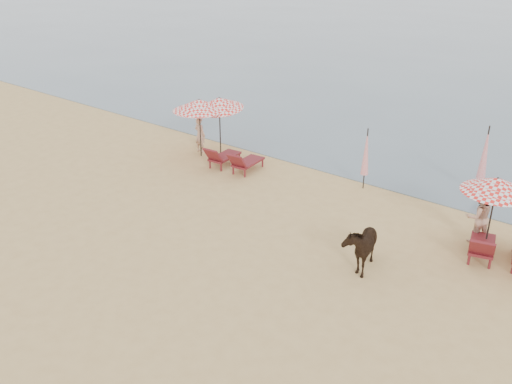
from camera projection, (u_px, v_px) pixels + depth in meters
ground at (139, 292)px, 15.05m from camera, size 120.00×120.00×0.00m
lounger_cluster_left at (233, 159)px, 22.55m from camera, size 1.96×1.89×0.65m
lounger_cluster_right at (504, 250)px, 16.12m from camera, size 2.22×2.17×0.66m
umbrella_open_left_a at (199, 105)px, 23.17m from camera, size 2.17×2.17×2.47m
umbrella_open_left_b at (219, 103)px, 23.45m from camera, size 1.99×2.03×2.54m
umbrella_open_right at (497, 185)px, 16.08m from camera, size 1.96×1.96×2.39m
umbrella_closed_left at (366, 152)px, 20.48m from camera, size 0.28×0.28×2.32m
umbrella_closed_right at (485, 153)px, 19.97m from camera, size 0.31×0.31×2.58m
cow at (361, 244)px, 15.90m from camera, size 1.22×1.84×1.43m
beachgoer_left at (200, 135)px, 24.23m from camera, size 0.57×0.39×1.52m
beachgoer_right_a at (479, 217)px, 17.15m from camera, size 1.03×1.02×1.68m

